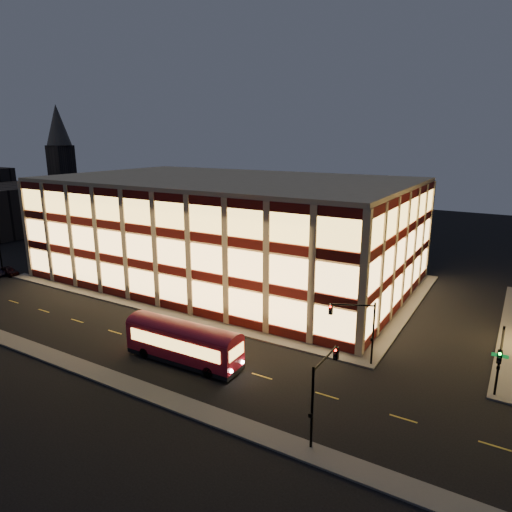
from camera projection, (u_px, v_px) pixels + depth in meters
The scene contains 14 objects.
ground at pixel (167, 317), 52.27m from camera, with size 200.00×200.00×0.00m, color black.
sidewalk_office_south at pixel (154, 309), 54.57m from camera, with size 54.00×2.00×0.15m, color #514F4C.
sidewalk_office_east at pixel (407, 308), 55.02m from camera, with size 2.00×30.00×0.15m, color #514F4C.
sidewalk_tower_west at pixel (511, 326), 49.58m from camera, with size 2.00×30.00×0.15m, color #514F4C.
sidewalk_near at pixel (71, 363), 41.44m from camera, with size 100.00×2.00×0.15m, color #514F4C.
office_building at pixel (228, 228), 65.95m from camera, with size 50.45×30.45×14.50m.
bg_building_a at pixel (0, 210), 96.64m from camera, with size 18.00×28.00×10.00m, color #2D2621.
church_tower at pixel (63, 181), 117.88m from camera, with size 5.00×5.00×18.00m, color #2D2621.
church_spire at pixel (57, 125), 114.34m from camera, with size 6.00×6.00×10.00m, color #4C473F.
traffic_signal_far at pixel (358, 322), 40.45m from camera, with size 3.79×1.87×6.00m.
traffic_signal_right at pixel (500, 356), 34.15m from camera, with size 1.20×4.37×6.00m.
traffic_signal_near at pixel (322, 383), 30.43m from camera, with size 0.32×4.45×6.00m.
trolley_bus at pixel (183, 340), 41.41m from camera, with size 11.41×3.13×3.85m.
parked_car_0 at pixel (9, 271), 68.11m from camera, with size 1.51×3.74×1.28m, color black.
Camera 1 is at (33.69, -36.74, 20.02)m, focal length 32.00 mm.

